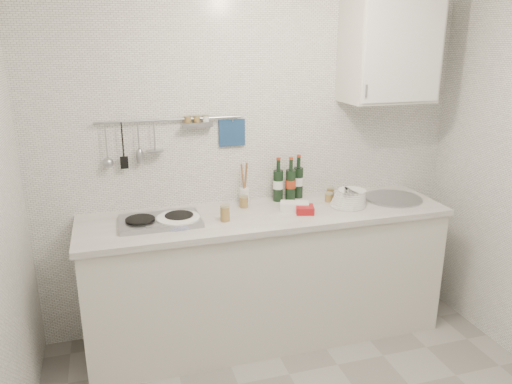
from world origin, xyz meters
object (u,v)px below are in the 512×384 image
plate_stack_hob (177,220)px  utensil_crock (245,194)px  plate_stack_sink (350,198)px  wall_cabinet (390,49)px  wine_bottles (289,178)px

plate_stack_hob → utensil_crock: (0.51, 0.26, 0.05)m
plate_stack_sink → wall_cabinet: bearing=25.0°
wine_bottles → wall_cabinet: bearing=-8.4°
plate_stack_hob → plate_stack_sink: size_ratio=1.11×
wall_cabinet → plate_stack_hob: size_ratio=2.43×
plate_stack_hob → plate_stack_sink: bearing=0.3°
plate_stack_sink → utensil_crock: bearing=159.7°
wall_cabinet → wine_bottles: 1.10m
wine_bottles → plate_stack_sink: bearing=-34.4°
wine_bottles → utensil_crock: wine_bottles is taller
wall_cabinet → plate_stack_sink: bearing=-155.0°
plate_stack_sink → utensil_crock: utensil_crock is taller
plate_stack_hob → utensil_crock: bearing=27.0°
plate_stack_sink → wine_bottles: size_ratio=0.84×
utensil_crock → plate_stack_hob: bearing=-153.0°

